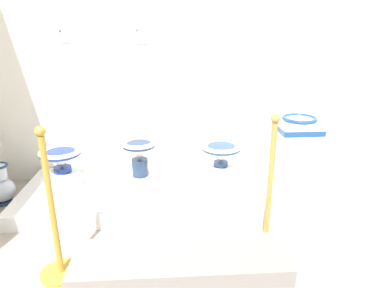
# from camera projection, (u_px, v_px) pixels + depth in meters

# --- Properties ---
(wall_back) EXTENTS (4.03, 0.06, 3.09)m
(wall_back) POSITION_uv_depth(u_px,v_px,m) (179.00, 33.00, 3.40)
(wall_back) COLOR white
(wall_back) RESTS_ON ground_plane
(display_platform) EXTENTS (3.07, 1.04, 0.14)m
(display_platform) POSITION_uv_depth(u_px,v_px,m) (183.00, 191.00, 3.34)
(display_platform) COLOR white
(display_platform) RESTS_ON ground_plane
(plinth_block_leftmost) EXTENTS (0.32, 0.37, 0.09)m
(plinth_block_leftmost) POSITION_uv_depth(u_px,v_px,m) (64.00, 182.00, 3.27)
(plinth_block_leftmost) COLOR white
(plinth_block_leftmost) RESTS_ON display_platform
(antique_toilet_leftmost) EXTENTS (0.39, 0.39, 0.30)m
(antique_toilet_leftmost) POSITION_uv_depth(u_px,v_px,m) (61.00, 160.00, 3.19)
(antique_toilet_leftmost) COLOR white
(antique_toilet_leftmost) RESTS_ON plinth_block_leftmost
(plinth_block_squat_floral) EXTENTS (0.34, 0.32, 0.07)m
(plinth_block_squat_floral) POSITION_uv_depth(u_px,v_px,m) (141.00, 183.00, 3.27)
(plinth_block_squat_floral) COLOR white
(plinth_block_squat_floral) RESTS_ON display_platform
(antique_toilet_squat_floral) EXTENTS (0.33, 0.33, 0.40)m
(antique_toilet_squat_floral) POSITION_uv_depth(u_px,v_px,m) (139.00, 154.00, 3.17)
(antique_toilet_squat_floral) COLOR white
(antique_toilet_squat_floral) RESTS_ON plinth_block_squat_floral
(plinth_block_broad_patterned) EXTENTS (0.28, 0.39, 0.12)m
(plinth_block_broad_patterned) POSITION_uv_depth(u_px,v_px,m) (220.00, 176.00, 3.36)
(plinth_block_broad_patterned) COLOR white
(plinth_block_broad_patterned) RESTS_ON display_platform
(antique_toilet_broad_patterned) EXTENTS (0.39, 0.39, 0.28)m
(antique_toilet_broad_patterned) POSITION_uv_depth(u_px,v_px,m) (221.00, 153.00, 3.28)
(antique_toilet_broad_patterned) COLOR white
(antique_toilet_broad_patterned) RESTS_ON plinth_block_broad_patterned
(plinth_block_slender_white) EXTENTS (0.38, 0.30, 0.19)m
(plinth_block_slender_white) POSITION_uv_depth(u_px,v_px,m) (294.00, 170.00, 3.41)
(plinth_block_slender_white) COLOR white
(plinth_block_slender_white) RESTS_ON display_platform
(antique_toilet_slender_white) EXTENTS (0.39, 0.34, 0.46)m
(antique_toilet_slender_white) POSITION_uv_depth(u_px,v_px,m) (297.00, 139.00, 3.30)
(antique_toilet_slender_white) COLOR white
(antique_toilet_slender_white) RESTS_ON plinth_block_slender_white
(info_placard_first) EXTENTS (0.12, 0.01, 0.13)m
(info_placard_first) POSITION_uv_depth(u_px,v_px,m) (65.00, 35.00, 3.30)
(info_placard_first) COLOR white
(info_placard_second) EXTENTS (0.12, 0.01, 0.16)m
(info_placard_second) POSITION_uv_depth(u_px,v_px,m) (141.00, 35.00, 3.34)
(info_placard_second) COLOR white
(decorative_vase_spare) EXTENTS (0.24, 0.24, 0.40)m
(decorative_vase_spare) POSITION_uv_depth(u_px,v_px,m) (1.00, 187.00, 3.20)
(decorative_vase_spare) COLOR navy
(decorative_vase_spare) RESTS_ON ground_plane
(stanchion_post_near_left) EXTENTS (0.27, 0.27, 1.05)m
(stanchion_post_near_left) POSITION_uv_depth(u_px,v_px,m) (56.00, 237.00, 2.23)
(stanchion_post_near_left) COLOR gold
(stanchion_post_near_left) RESTS_ON ground_plane
(stanchion_post_near_right) EXTENTS (0.26, 0.26, 1.07)m
(stanchion_post_near_right) POSITION_uv_depth(u_px,v_px,m) (267.00, 216.00, 2.43)
(stanchion_post_near_right) COLOR tan
(stanchion_post_near_right) RESTS_ON ground_plane
(museum_bench) EXTENTS (1.20, 0.36, 0.40)m
(museum_bench) POSITION_uv_depth(u_px,v_px,m) (181.00, 284.00, 1.95)
(museum_bench) COLOR gray
(museum_bench) RESTS_ON ground_plane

